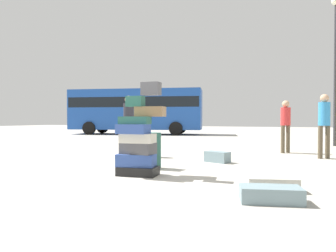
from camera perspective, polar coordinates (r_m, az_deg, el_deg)
ground_plane at (r=5.96m, az=-8.15°, el=-9.05°), size 80.00×80.00×0.00m
suitcase_tower at (r=5.86m, az=-5.43°, el=-2.72°), size 0.90×0.74×1.75m
suitcase_black_behind_tower at (r=7.11m, az=-7.04°, el=-6.69°), size 0.68×0.57×0.17m
suitcase_slate_white_trunk at (r=7.76m, az=9.10°, el=-5.66°), size 0.67×0.51×0.27m
suitcase_teal_left_side at (r=6.70m, az=-3.11°, el=-4.56°), size 0.34×0.36×0.77m
suitcase_slate_foreground_near at (r=4.25m, az=18.44°, el=-11.90°), size 0.84×0.57×0.20m
suitcase_cream_right_side at (r=4.89m, az=18.73°, el=-10.17°), size 0.78×0.51×0.20m
person_bearded_onlooker at (r=9.35m, az=26.91°, el=1.01°), size 0.30×0.30×1.74m
person_tourist_with_camera at (r=9.00m, az=-7.29°, el=1.11°), size 0.30×0.34×1.75m
person_passerby_in_red at (r=10.43m, az=20.91°, el=0.79°), size 0.30×0.30×1.66m
parked_bus at (r=22.18m, az=-5.90°, el=3.23°), size 9.63×4.61×3.15m
lamp_post at (r=14.17m, az=28.59°, el=12.53°), size 0.36×0.36×5.91m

